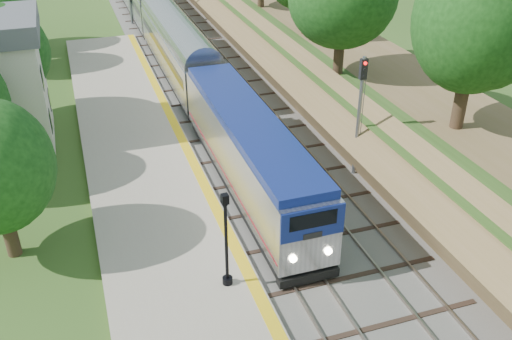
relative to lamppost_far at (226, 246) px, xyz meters
name	(u,v)px	position (x,y,z in m)	size (l,w,h in m)	color
trackbed	(157,10)	(5.37, 47.95, -2.29)	(9.50, 170.00, 0.28)	#4C4944
platform	(168,241)	(-1.83, 3.95, -2.17)	(6.40, 68.00, 0.38)	gray
yellow_stripe	(225,227)	(1.02, 3.95, -1.97)	(0.55, 68.00, 0.01)	gold
trees_behind_platform	(18,136)	(-7.80, 8.62, 2.17)	(7.82, 53.32, 7.21)	#332316
lamppost_far	(226,246)	(0.00, 0.00, 0.00)	(0.44, 0.44, 4.43)	black
signal_farside	(360,105)	(9.57, 7.12, 1.99)	(0.38, 0.30, 6.93)	slate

